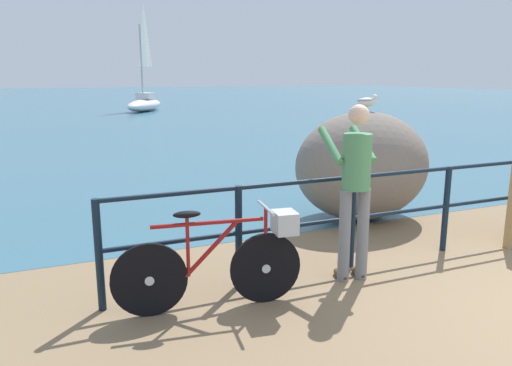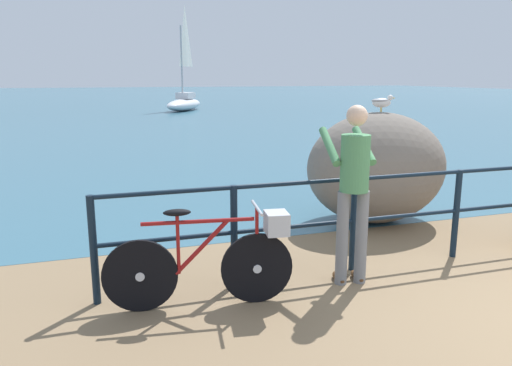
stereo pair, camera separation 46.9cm
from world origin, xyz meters
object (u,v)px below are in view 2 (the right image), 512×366
(breakwater_boulder_main, at_px, (376,168))
(sailboat, at_px, (184,99))
(seagull, at_px, (382,102))
(bicycle, at_px, (216,257))
(person_at_railing, at_px, (353,186))

(breakwater_boulder_main, distance_m, sailboat, 24.00)
(sailboat, bearing_deg, breakwater_boulder_main, 27.00)
(seagull, bearing_deg, bicycle, -132.24)
(breakwater_boulder_main, bearing_deg, sailboat, 86.59)
(person_at_railing, height_order, breakwater_boulder_main, person_at_railing)
(seagull, height_order, sailboat, sailboat)
(bicycle, xyz_separation_m, seagull, (2.82, 1.93, 1.23))
(person_at_railing, bearing_deg, sailboat, 1.63)
(breakwater_boulder_main, relative_size, sailboat, 0.33)
(bicycle, bearing_deg, seagull, 42.34)
(breakwater_boulder_main, bearing_deg, bicycle, -145.47)
(person_at_railing, xyz_separation_m, sailboat, (2.81, 25.78, -0.28))
(breakwater_boulder_main, xyz_separation_m, sailboat, (1.43, 23.96, -0.07))
(breakwater_boulder_main, bearing_deg, person_at_railing, -127.14)
(breakwater_boulder_main, bearing_deg, seagull, 29.68)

